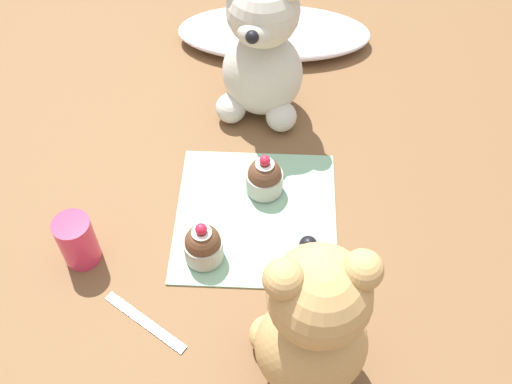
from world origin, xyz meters
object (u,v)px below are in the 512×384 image
(cupcake_near_cream_bear, at_px, (265,177))
(cupcake_near_tan_bear, at_px, (203,245))
(teddy_bear_cream, at_px, (261,53))
(teddy_bear_tan, at_px, (313,326))
(teaspoon, at_px, (145,322))
(juice_glass, at_px, (77,241))

(cupcake_near_cream_bear, relative_size, cupcake_near_tan_bear, 0.99)
(teddy_bear_cream, bearing_deg, cupcake_near_cream_bear, -75.39)
(teddy_bear_tan, bearing_deg, teddy_bear_cream, -90.78)
(cupcake_near_tan_bear, bearing_deg, teddy_bear_cream, 77.59)
(cupcake_near_cream_bear, distance_m, teaspoon, 0.26)
(cupcake_near_cream_bear, distance_m, cupcake_near_tan_bear, 0.14)
(cupcake_near_cream_bear, xyz_separation_m, cupcake_near_tan_bear, (-0.08, -0.12, 0.00))
(juice_glass, bearing_deg, teddy_bear_tan, -25.20)
(teddy_bear_cream, relative_size, teddy_bear_tan, 1.02)
(teddy_bear_cream, xyz_separation_m, cupcake_near_cream_bear, (0.01, -0.17, -0.08))
(juice_glass, xyz_separation_m, teaspoon, (0.10, -0.09, -0.04))
(teaspoon, bearing_deg, teddy_bear_cream, 105.08)
(juice_glass, bearing_deg, cupcake_near_tan_bear, 1.72)
(cupcake_near_cream_bear, bearing_deg, cupcake_near_tan_bear, -122.71)
(teddy_bear_cream, height_order, cupcake_near_cream_bear, teddy_bear_cream)
(teddy_bear_cream, height_order, juice_glass, teddy_bear_cream)
(teddy_bear_tan, distance_m, juice_glass, 0.34)
(teddy_bear_cream, bearing_deg, cupcake_near_tan_bear, -91.75)
(teddy_bear_cream, bearing_deg, teddy_bear_tan, -70.04)
(teddy_bear_cream, height_order, cupcake_near_tan_bear, teddy_bear_cream)
(cupcake_near_tan_bear, xyz_separation_m, teaspoon, (-0.07, -0.10, -0.03))
(juice_glass, bearing_deg, teaspoon, -43.38)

